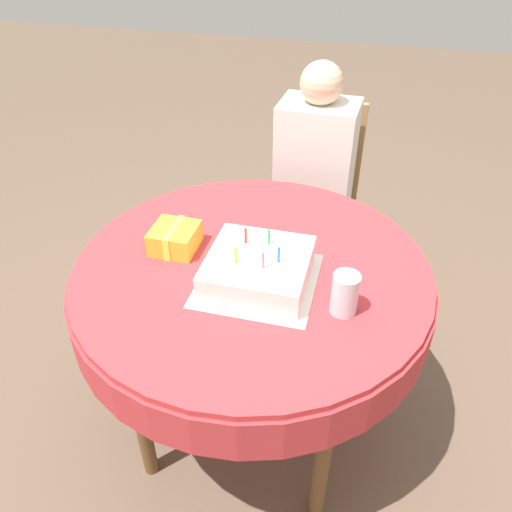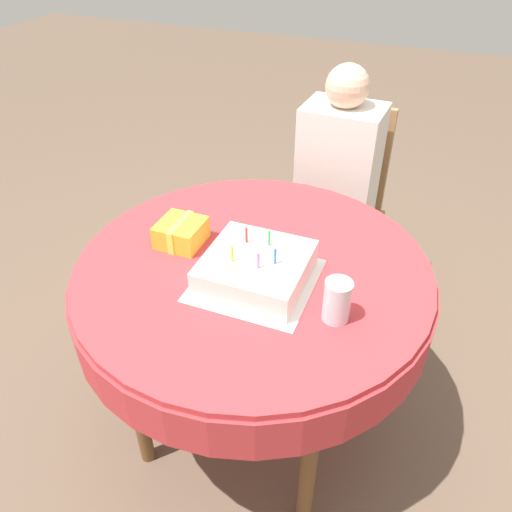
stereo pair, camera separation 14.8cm
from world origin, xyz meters
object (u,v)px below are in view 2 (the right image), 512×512
(birthday_cake, at_px, (256,268))
(gift_box, at_px, (181,233))
(drinking_glass, at_px, (337,301))
(chair, at_px, (338,205))
(person, at_px, (336,178))

(birthday_cake, bearing_deg, gift_box, 162.85)
(birthday_cake, distance_m, drinking_glass, 0.27)
(chair, xyz_separation_m, birthday_cake, (-0.04, -0.95, 0.31))
(person, distance_m, birthday_cake, 0.86)
(chair, bearing_deg, gift_box, -108.38)
(chair, distance_m, gift_box, 0.97)
(birthday_cake, height_order, drinking_glass, birthday_cake)
(birthday_cake, height_order, gift_box, birthday_cake)
(birthday_cake, distance_m, gift_box, 0.31)
(person, xyz_separation_m, birthday_cake, (-0.03, -0.85, 0.12))
(chair, xyz_separation_m, gift_box, (-0.33, -0.86, 0.30))
(gift_box, bearing_deg, person, 66.78)
(drinking_glass, relative_size, gift_box, 0.84)
(chair, relative_size, birthday_cake, 3.32)
(chair, relative_size, gift_box, 6.61)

